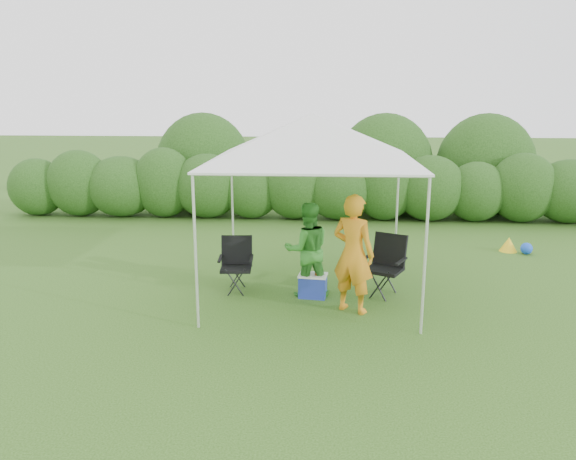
# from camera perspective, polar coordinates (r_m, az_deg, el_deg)

# --- Properties ---
(ground) EXTENTS (70.00, 70.00, 0.00)m
(ground) POSITION_cam_1_polar(r_m,az_deg,el_deg) (8.62, 2.28, -7.47)
(ground) COLOR #3A651F
(hedge) EXTENTS (16.18, 1.53, 1.80)m
(hedge) POSITION_cam_1_polar(r_m,az_deg,el_deg) (14.22, 3.40, 4.38)
(hedge) COLOR #285119
(hedge) RESTS_ON ground
(canopy) EXTENTS (3.10, 3.10, 2.83)m
(canopy) POSITION_cam_1_polar(r_m,az_deg,el_deg) (8.57, 2.53, 9.34)
(canopy) COLOR silver
(canopy) RESTS_ON ground
(chair_right) EXTENTS (0.73, 0.72, 0.96)m
(chair_right) POSITION_cam_1_polar(r_m,az_deg,el_deg) (8.98, 9.96, -3.13)
(chair_right) COLOR black
(chair_right) RESTS_ON ground
(chair_left) EXTENTS (0.58, 0.53, 0.88)m
(chair_left) POSITION_cam_1_polar(r_m,az_deg,el_deg) (9.09, -5.27, -3.09)
(chair_left) COLOR black
(chair_left) RESTS_ON ground
(man) EXTENTS (0.76, 0.68, 1.74)m
(man) POSITION_cam_1_polar(r_m,az_deg,el_deg) (8.11, 6.64, -2.41)
(man) COLOR orange
(man) RESTS_ON ground
(woman) EXTENTS (0.84, 0.72, 1.49)m
(woman) POSITION_cam_1_polar(r_m,az_deg,el_deg) (8.74, 1.98, -2.01)
(woman) COLOR #35882C
(woman) RESTS_ON ground
(cooler) EXTENTS (0.47, 0.37, 0.37)m
(cooler) POSITION_cam_1_polar(r_m,az_deg,el_deg) (8.84, 2.53, -5.64)
(cooler) COLOR #22359E
(cooler) RESTS_ON ground
(bottle) EXTENTS (0.06, 0.06, 0.23)m
(bottle) POSITION_cam_1_polar(r_m,az_deg,el_deg) (8.71, 2.94, -3.89)
(bottle) COLOR #592D0C
(bottle) RESTS_ON cooler
(lawn_toy) EXTENTS (0.58, 0.49, 0.29)m
(lawn_toy) POSITION_cam_1_polar(r_m,az_deg,el_deg) (12.19, 21.91, -1.46)
(lawn_toy) COLOR yellow
(lawn_toy) RESTS_ON ground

